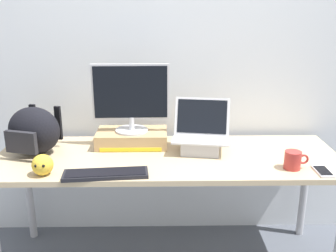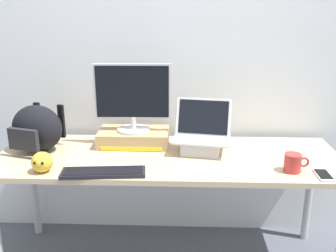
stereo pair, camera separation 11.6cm
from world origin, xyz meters
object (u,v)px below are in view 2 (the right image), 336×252
object	(u,v)px
messenger_backpack	(37,128)
cell_phone	(323,175)
open_laptop	(202,141)
plush_toy	(42,162)
toner_box_yellow	(134,137)
external_keyboard	(103,172)
coffee_mug	(293,163)
desktop_monitor	(133,97)

from	to	relation	value
messenger_backpack	cell_phone	size ratio (longest dim) A/B	2.41
open_laptop	plush_toy	world-z (taller)	open_laptop
toner_box_yellow	cell_phone	world-z (taller)	toner_box_yellow
external_keyboard	messenger_backpack	world-z (taller)	messenger_backpack
coffee_mug	plush_toy	size ratio (longest dim) A/B	1.19
toner_box_yellow	coffee_mug	size ratio (longest dim) A/B	3.31
desktop_monitor	plush_toy	xyz separation A→B (m)	(-0.43, -0.43, -0.25)
toner_box_yellow	external_keyboard	world-z (taller)	toner_box_yellow
open_laptop	messenger_backpack	distance (m)	0.98
toner_box_yellow	external_keyboard	bearing A→B (deg)	-102.85
desktop_monitor	coffee_mug	xyz separation A→B (m)	(0.89, -0.38, -0.25)
external_keyboard	cell_phone	size ratio (longest dim) A/B	2.94
messenger_backpack	cell_phone	xyz separation A→B (m)	(1.59, -0.30, -0.13)
external_keyboard	plush_toy	size ratio (longest dim) A/B	4.03
desktop_monitor	coffee_mug	distance (m)	1.00
cell_phone	plush_toy	xyz separation A→B (m)	(-1.46, -0.00, 0.05)
open_laptop	messenger_backpack	size ratio (longest dim) A/B	0.99
desktop_monitor	open_laptop	bearing A→B (deg)	-15.95
coffee_mug	external_keyboard	bearing A→B (deg)	-175.70
open_laptop	coffee_mug	size ratio (longest dim) A/B	2.75
external_keyboard	cell_phone	xyz separation A→B (m)	(1.14, 0.02, -0.01)
cell_phone	plush_toy	bearing A→B (deg)	-179.64
open_laptop	plush_toy	distance (m)	0.91
external_keyboard	coffee_mug	bearing A→B (deg)	-0.66
messenger_backpack	plush_toy	distance (m)	0.35
toner_box_yellow	open_laptop	distance (m)	0.43
coffee_mug	cell_phone	size ratio (longest dim) A/B	0.87
cell_phone	coffee_mug	bearing A→B (deg)	161.15
external_keyboard	coffee_mug	xyz separation A→B (m)	(0.99, 0.07, 0.04)
open_laptop	plush_toy	bearing A→B (deg)	-150.26
open_laptop	cell_phone	world-z (taller)	open_laptop
toner_box_yellow	plush_toy	xyz separation A→B (m)	(-0.43, -0.43, 0.01)
toner_box_yellow	desktop_monitor	bearing A→B (deg)	-88.38
open_laptop	coffee_mug	xyz separation A→B (m)	(0.47, -0.27, -0.02)
desktop_monitor	messenger_backpack	size ratio (longest dim) A/B	1.28
messenger_backpack	cell_phone	bearing A→B (deg)	5.13
messenger_backpack	coffee_mug	size ratio (longest dim) A/B	2.77
coffee_mug	desktop_monitor	bearing A→B (deg)	156.92
desktop_monitor	coffee_mug	world-z (taller)	desktop_monitor
desktop_monitor	messenger_backpack	bearing A→B (deg)	-168.72
open_laptop	plush_toy	xyz separation A→B (m)	(-0.85, -0.32, -0.01)
desktop_monitor	open_laptop	distance (m)	0.49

